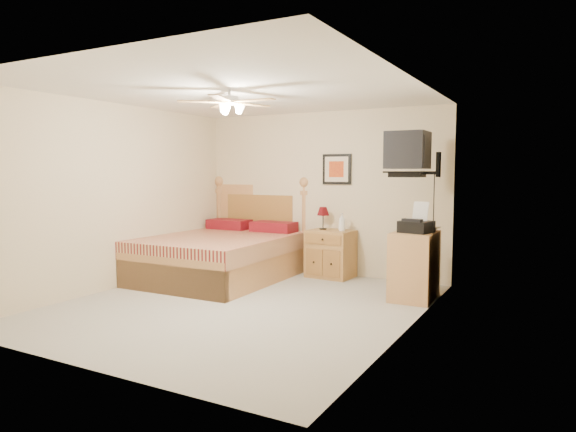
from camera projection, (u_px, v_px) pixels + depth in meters
floor at (241, 305)px, 6.11m from camera, size 4.50×4.50×0.00m
ceiling at (239, 92)px, 5.89m from camera, size 4.00×4.50×0.04m
wall_back at (321, 193)px, 7.97m from camera, size 4.00×0.04×2.50m
wall_front at (80, 215)px, 4.03m from camera, size 4.00×0.04×2.50m
wall_left at (117, 196)px, 6.95m from camera, size 0.04×4.50×2.50m
wall_right at (409, 206)px, 5.05m from camera, size 0.04×4.50×2.50m
bed at (220, 228)px, 7.55m from camera, size 1.82×2.37×1.52m
nightstand at (331, 254)px, 7.70m from camera, size 0.69×0.53×0.71m
table_lamp at (323, 218)px, 7.76m from camera, size 0.23×0.23×0.34m
lotion_bottle at (342, 222)px, 7.56m from camera, size 0.10×0.11×0.27m
framed_picture at (337, 169)px, 7.79m from camera, size 0.46×0.04×0.46m
dresser at (414, 266)px, 6.37m from camera, size 0.51×0.72×0.84m
fax_machine at (416, 217)px, 6.25m from camera, size 0.42×0.44×0.37m
magazine_lower at (420, 229)px, 6.50m from camera, size 0.20×0.26×0.02m
magazine_upper at (421, 228)px, 6.50m from camera, size 0.24×0.31×0.02m
wall_tv at (420, 153)px, 6.29m from camera, size 0.56×0.46×0.58m
ceiling_fan at (229, 102)px, 5.73m from camera, size 1.14×1.14×0.28m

